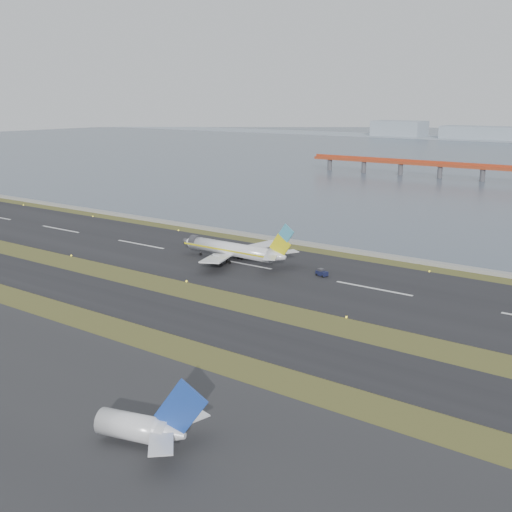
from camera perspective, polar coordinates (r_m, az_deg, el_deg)
name	(u,v)px	position (r m, az deg, el deg)	size (l,w,h in m)	color
ground	(165,289)	(155.26, -8.07, -2.94)	(1000.00, 1000.00, 0.00)	#334619
taxiway_strip	(128,301)	(147.37, -11.34, -3.98)	(1000.00, 18.00, 0.10)	black
runway_strip	(242,264)	(176.96, -1.27, -0.68)	(1000.00, 45.00, 0.10)	black
seawall	(301,243)	(200.72, 3.98, 1.17)	(1000.00, 2.50, 1.00)	gray
airliner	(234,250)	(178.31, -1.96, 0.55)	(38.52, 32.89, 12.80)	white
pushback_tug	(322,273)	(165.21, 5.86, -1.50)	(3.38, 2.46, 1.95)	#131735
second_airliner_tail	(147,428)	(87.36, -9.63, -14.82)	(15.80, 12.78, 9.86)	white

